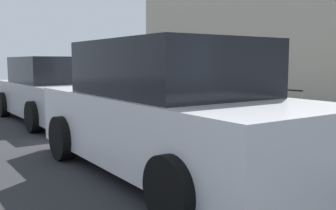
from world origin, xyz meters
TOP-DOWN VIEW (x-y plane):
  - ground_plane at (0.00, 0.00)m, footprint 40.00×40.00m
  - sidewalk_curb at (0.00, -2.50)m, footprint 18.00×5.00m
  - suitcase_maroon_0 at (-2.97, -0.43)m, footprint 0.46×0.26m
  - suitcase_red_1 at (-2.38, -0.53)m, footprint 0.49×0.23m
  - suitcase_silver_2 at (-1.80, -0.49)m, footprint 0.43×0.26m
  - suitcase_olive_3 at (-1.23, -0.50)m, footprint 0.47×0.20m
  - suitcase_navy_4 at (-0.63, -0.47)m, footprint 0.49×0.25m
  - suitcase_teal_5 at (-0.07, -0.50)m, footprint 0.41×0.27m
  - suitcase_black_6 at (0.46, -0.52)m, footprint 0.43×0.26m
  - fire_hydrant at (1.16, -0.49)m, footprint 0.39×0.21m
  - bollard_post at (1.67, -0.34)m, footprint 0.15×0.15m
  - parked_car_white_0 at (-2.76, 1.59)m, footprint 4.58×2.24m
  - parked_car_silver_1 at (2.48, 1.59)m, footprint 4.49×2.30m

SIDE VIEW (x-z plane):
  - ground_plane at x=0.00m, z-range 0.00..0.00m
  - sidewalk_curb at x=0.00m, z-range 0.00..0.14m
  - suitcase_olive_3 at x=-1.23m, z-range 0.11..0.67m
  - suitcase_navy_4 at x=-0.63m, z-range 0.00..0.80m
  - suitcase_black_6 at x=0.46m, z-range -0.01..0.86m
  - suitcase_maroon_0 at x=-2.97m, z-range 0.01..0.89m
  - suitcase_teal_5 at x=-0.07m, z-range 0.11..0.82m
  - suitcase_silver_2 at x=-1.80m, z-range 0.11..0.83m
  - fire_hydrant at x=1.16m, z-range 0.16..0.88m
  - suitcase_red_1 at x=-2.38m, z-range 0.00..1.04m
  - bollard_post at x=1.67m, z-range 0.14..0.91m
  - parked_car_silver_1 at x=2.48m, z-range -0.04..1.49m
  - parked_car_white_0 at x=-2.76m, z-range -0.06..1.63m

